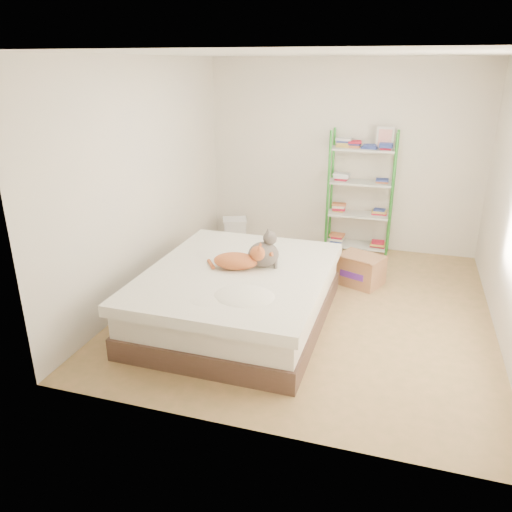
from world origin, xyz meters
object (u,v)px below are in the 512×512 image
at_px(grey_cat, 263,249).
at_px(bed, 238,296).
at_px(shelf_unit, 361,191).
at_px(orange_cat, 236,259).
at_px(cardboard_box, 360,270).
at_px(white_bin, 235,232).

bearing_deg(grey_cat, bed, 107.77).
bearing_deg(bed, shelf_unit, 69.13).
distance_m(orange_cat, shelf_unit, 2.59).
bearing_deg(orange_cat, cardboard_box, 39.54).
distance_m(orange_cat, cardboard_box, 1.79).
relative_size(orange_cat, grey_cat, 1.39).
distance_m(grey_cat, cardboard_box, 1.56).
relative_size(orange_cat, white_bin, 1.25).
bearing_deg(orange_cat, shelf_unit, 58.68).
bearing_deg(white_bin, cardboard_box, -24.67).
bearing_deg(cardboard_box, orange_cat, -109.47).
height_order(bed, cardboard_box, bed).
xyz_separation_m(bed, white_bin, (-0.80, 2.19, -0.08)).
xyz_separation_m(bed, cardboard_box, (1.11, 1.31, -0.10)).
xyz_separation_m(shelf_unit, white_bin, (-1.76, -0.22, -0.68)).
distance_m(orange_cat, grey_cat, 0.30).
xyz_separation_m(orange_cat, cardboard_box, (1.14, 1.28, -0.49)).
relative_size(grey_cat, cardboard_box, 0.60).
height_order(grey_cat, shelf_unit, shelf_unit).
bearing_deg(orange_cat, white_bin, 100.75).
relative_size(bed, orange_cat, 4.20).
distance_m(shelf_unit, cardboard_box, 1.32).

